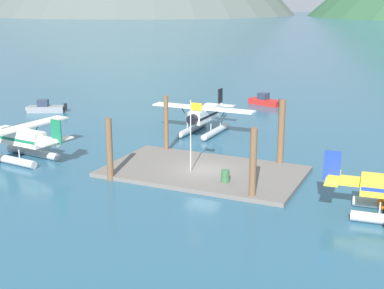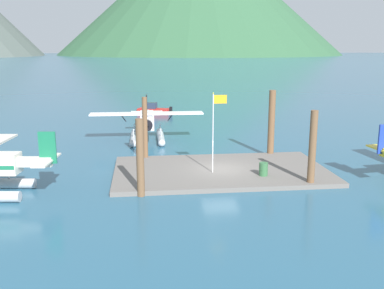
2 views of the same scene
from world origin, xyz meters
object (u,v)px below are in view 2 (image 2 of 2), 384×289
(flagpole, at_px, (215,123))
(fuel_drum, at_px, (263,169))
(boat_red_open_north, at_px, (153,110))
(seaplane_white_bow_left, at_px, (147,124))

(flagpole, bearing_deg, fuel_drum, -20.48)
(boat_red_open_north, bearing_deg, seaplane_white_bow_left, -93.48)
(flagpole, distance_m, seaplane_white_bow_left, 13.21)
(fuel_drum, xyz_separation_m, boat_red_open_north, (-6.40, 30.32, -0.25))
(fuel_drum, height_order, boat_red_open_north, boat_red_open_north)
(seaplane_white_bow_left, relative_size, boat_red_open_north, 2.21)
(flagpole, relative_size, fuel_drum, 6.16)
(seaplane_white_bow_left, height_order, boat_red_open_north, seaplane_white_bow_left)
(seaplane_white_bow_left, distance_m, boat_red_open_north, 16.94)
(flagpole, relative_size, seaplane_white_bow_left, 0.52)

